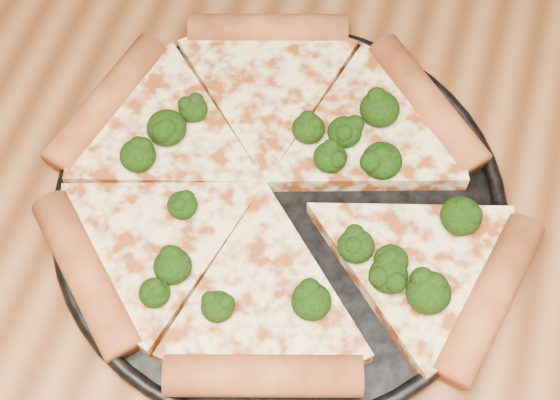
# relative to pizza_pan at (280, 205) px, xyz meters

# --- Properties ---
(pizza_pan) EXTENTS (0.33, 0.33, 0.02)m
(pizza_pan) POSITION_rel_pizza_pan_xyz_m (0.00, 0.00, 0.00)
(pizza_pan) COLOR black
(pizza_pan) RESTS_ON dining_table
(pizza) EXTENTS (0.36, 0.33, 0.03)m
(pizza) POSITION_rel_pizza_pan_xyz_m (-0.01, 0.01, 0.01)
(pizza) COLOR beige
(pizza) RESTS_ON pizza_pan
(broccoli_florets) EXTENTS (0.26, 0.21, 0.02)m
(broccoli_florets) POSITION_rel_pizza_pan_xyz_m (0.02, -0.00, 0.02)
(broccoli_florets) COLOR black
(broccoli_florets) RESTS_ON pizza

